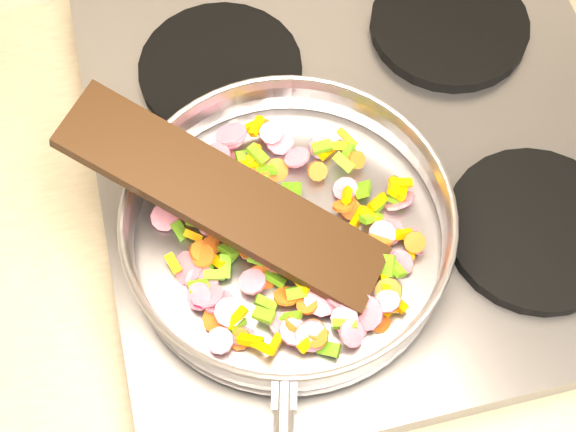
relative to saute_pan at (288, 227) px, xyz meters
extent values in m
cube|color=#939399|center=(0.12, 0.10, -0.07)|extent=(0.60, 0.60, 0.04)
cylinder|color=black|center=(-0.02, -0.04, -0.04)|extent=(0.19, 0.19, 0.02)
cylinder|color=black|center=(0.26, -0.04, -0.04)|extent=(0.19, 0.19, 0.02)
cylinder|color=black|center=(-0.02, 0.24, -0.04)|extent=(0.19, 0.19, 0.02)
cylinder|color=black|center=(0.26, 0.24, -0.04)|extent=(0.19, 0.19, 0.02)
cylinder|color=#9E9EA5|center=(0.00, 0.00, -0.03)|extent=(0.33, 0.33, 0.01)
torus|color=#9E9EA5|center=(0.00, 0.00, 0.00)|extent=(0.37, 0.37, 0.05)
torus|color=#9E9EA5|center=(0.00, 0.00, 0.02)|extent=(0.33, 0.33, 0.01)
cube|color=#9E9EA5|center=(-0.04, -0.17, 0.01)|extent=(0.03, 0.03, 0.02)
cylinder|color=orange|center=(0.00, -0.11, -0.01)|extent=(0.03, 0.03, 0.01)
cylinder|color=#CE145C|center=(-0.09, -0.05, -0.01)|extent=(0.05, 0.04, 0.03)
cylinder|color=orange|center=(-0.03, -0.04, -0.02)|extent=(0.04, 0.03, 0.03)
cylinder|color=orange|center=(0.08, -0.09, -0.01)|extent=(0.03, 0.03, 0.02)
cylinder|color=#CE145C|center=(-0.12, 0.05, -0.02)|extent=(0.04, 0.04, 0.02)
cylinder|color=#CE145C|center=(0.10, -0.02, -0.03)|extent=(0.04, 0.03, 0.03)
cylinder|color=orange|center=(0.03, -0.05, -0.01)|extent=(0.03, 0.04, 0.02)
cube|color=#FCA900|center=(-0.04, 0.09, -0.02)|extent=(0.02, 0.02, 0.01)
cylinder|color=#CE145C|center=(-0.05, 0.06, -0.03)|extent=(0.03, 0.03, 0.02)
cylinder|color=#CE145C|center=(-0.01, 0.02, -0.01)|extent=(0.04, 0.03, 0.02)
cylinder|color=orange|center=(0.07, 0.01, -0.02)|extent=(0.03, 0.03, 0.02)
cube|color=#5CA918|center=(-0.02, -0.04, -0.02)|extent=(0.02, 0.02, 0.02)
cylinder|color=orange|center=(0.12, 0.03, -0.01)|extent=(0.02, 0.03, 0.02)
cube|color=#FCA900|center=(-0.04, -0.11, -0.01)|extent=(0.02, 0.02, 0.01)
cube|color=#5CA918|center=(-0.07, -0.02, -0.01)|extent=(0.02, 0.03, 0.02)
cylinder|color=orange|center=(-0.04, 0.10, -0.02)|extent=(0.04, 0.04, 0.01)
cube|color=#5CA918|center=(-0.09, 0.03, -0.01)|extent=(0.02, 0.02, 0.01)
cube|color=#FCA900|center=(-0.05, 0.10, -0.02)|extent=(0.01, 0.02, 0.02)
cylinder|color=orange|center=(-0.06, 0.05, 0.00)|extent=(0.03, 0.03, 0.02)
cube|color=#FCA900|center=(0.11, -0.05, -0.02)|extent=(0.02, 0.02, 0.01)
cube|color=#5CA918|center=(-0.05, 0.08, -0.01)|extent=(0.02, 0.02, 0.02)
cube|color=#5CA918|center=(0.12, 0.01, -0.02)|extent=(0.02, 0.02, 0.02)
cube|color=#FCA900|center=(-0.02, 0.08, -0.01)|extent=(0.03, 0.02, 0.01)
cube|color=#FCA900|center=(0.07, -0.10, -0.02)|extent=(0.03, 0.02, 0.02)
cube|color=#FCA900|center=(0.07, 0.02, 0.00)|extent=(0.02, 0.02, 0.02)
cube|color=#FCA900|center=(0.00, -0.06, 0.00)|extent=(0.02, 0.03, 0.01)
cylinder|color=#CE145C|center=(0.10, -0.06, -0.02)|extent=(0.04, 0.04, 0.02)
cube|color=#FCA900|center=(0.10, 0.01, -0.01)|extent=(0.02, 0.02, 0.01)
cube|color=#FCA900|center=(-0.07, -0.08, -0.01)|extent=(0.03, 0.02, 0.02)
cylinder|color=orange|center=(-0.04, -0.01, -0.01)|extent=(0.03, 0.03, 0.01)
cylinder|color=#CE145C|center=(-0.10, -0.05, -0.01)|extent=(0.04, 0.04, 0.02)
cylinder|color=#CE145C|center=(-0.05, 0.10, -0.01)|extent=(0.03, 0.03, 0.02)
cube|color=#5CA918|center=(0.09, -0.01, -0.01)|extent=(0.03, 0.02, 0.02)
cube|color=#FCA900|center=(0.11, -0.03, -0.02)|extent=(0.02, 0.02, 0.01)
cylinder|color=orange|center=(-0.02, -0.06, -0.02)|extent=(0.04, 0.03, 0.02)
cube|color=#FCA900|center=(0.07, -0.04, -0.01)|extent=(0.02, 0.02, 0.02)
cube|color=#FCA900|center=(-0.05, 0.05, -0.02)|extent=(0.03, 0.01, 0.02)
cube|color=#FCA900|center=(0.08, -0.08, -0.01)|extent=(0.01, 0.02, 0.01)
cylinder|color=orange|center=(-0.06, 0.11, -0.01)|extent=(0.03, 0.03, 0.02)
cylinder|color=orange|center=(0.09, -0.03, -0.01)|extent=(0.03, 0.03, 0.02)
cube|color=#5CA918|center=(-0.01, 0.03, -0.02)|extent=(0.02, 0.02, 0.01)
cylinder|color=#CE145C|center=(0.06, 0.09, -0.02)|extent=(0.04, 0.04, 0.01)
cylinder|color=orange|center=(-0.04, 0.07, -0.01)|extent=(0.03, 0.03, 0.03)
cylinder|color=orange|center=(-0.11, 0.07, -0.02)|extent=(0.03, 0.03, 0.02)
cylinder|color=orange|center=(0.12, -0.04, -0.01)|extent=(0.03, 0.03, 0.02)
cube|color=#FCA900|center=(0.07, -0.10, -0.01)|extent=(0.02, 0.02, 0.02)
cube|color=#5CA918|center=(-0.02, 0.02, -0.01)|extent=(0.02, 0.02, 0.02)
cylinder|color=#CE145C|center=(-0.07, 0.03, -0.01)|extent=(0.05, 0.05, 0.01)
cylinder|color=orange|center=(-0.09, 0.09, -0.02)|extent=(0.03, 0.04, 0.02)
cylinder|color=#CE145C|center=(-0.08, -0.05, -0.01)|extent=(0.03, 0.03, 0.02)
cylinder|color=#CE145C|center=(-0.09, -0.03, -0.02)|extent=(0.05, 0.04, 0.02)
cube|color=#5CA918|center=(0.02, 0.05, -0.02)|extent=(0.02, 0.02, 0.02)
cube|color=#5CA918|center=(-0.01, 0.09, 0.00)|extent=(0.02, 0.03, 0.01)
cube|color=#5CA918|center=(0.01, -0.12, -0.02)|extent=(0.03, 0.02, 0.01)
cube|color=#FCA900|center=(0.02, -0.05, -0.02)|extent=(0.02, 0.02, 0.02)
cube|color=#FCA900|center=(-0.07, 0.08, -0.01)|extent=(0.02, 0.02, 0.02)
cube|color=#5CA918|center=(-0.09, -0.01, -0.02)|extent=(0.02, 0.02, 0.02)
cylinder|color=orange|center=(0.02, 0.02, -0.02)|extent=(0.03, 0.03, 0.01)
cylinder|color=#CE145C|center=(0.01, 0.12, -0.01)|extent=(0.04, 0.04, 0.01)
cylinder|color=#CE145C|center=(-0.03, 0.12, 0.00)|extent=(0.04, 0.04, 0.02)
cube|color=#5CA918|center=(0.06, 0.09, -0.01)|extent=(0.02, 0.01, 0.01)
cube|color=#5CA918|center=(-0.06, 0.00, -0.01)|extent=(0.02, 0.02, 0.01)
cube|color=#FCA900|center=(-0.06, 0.07, 0.00)|extent=(0.01, 0.02, 0.01)
cube|color=#5CA918|center=(0.09, 0.03, -0.01)|extent=(0.02, 0.02, 0.02)
cube|color=#FCA900|center=(0.12, 0.02, 0.00)|extent=(0.02, 0.03, 0.02)
cube|color=#5CA918|center=(-0.03, 0.09, -0.01)|extent=(0.01, 0.02, 0.01)
cube|color=#FCA900|center=(0.00, 0.13, -0.01)|extent=(0.02, 0.03, 0.01)
cube|color=#5CA918|center=(-0.03, 0.06, -0.01)|extent=(0.02, 0.02, 0.01)
cylinder|color=orange|center=(-0.09, 0.00, -0.01)|extent=(0.03, 0.03, 0.02)
cube|color=#FCA900|center=(0.12, 0.02, 0.00)|extent=(0.03, 0.01, 0.01)
cylinder|color=#CE145C|center=(0.12, -0.03, -0.02)|extent=(0.04, 0.04, 0.03)
cylinder|color=orange|center=(0.07, 0.02, -0.02)|extent=(0.03, 0.03, 0.03)
cube|color=#5CA918|center=(0.03, -0.11, -0.01)|extent=(0.03, 0.02, 0.01)
cylinder|color=#CE145C|center=(-0.04, 0.10, -0.02)|extent=(0.04, 0.04, 0.02)
cube|color=#FCA900|center=(-0.08, -0.01, -0.01)|extent=(0.02, 0.02, 0.01)
cube|color=#5CA918|center=(-0.06, -0.01, -0.02)|extent=(0.02, 0.02, 0.01)
cylinder|color=orange|center=(0.05, 0.06, -0.01)|extent=(0.03, 0.03, 0.02)
cylinder|color=#CE145C|center=(-0.11, -0.01, -0.02)|extent=(0.04, 0.05, 0.03)
cube|color=#FCA900|center=(-0.01, -0.12, -0.01)|extent=(0.02, 0.02, 0.01)
cube|color=#5CA918|center=(0.08, 0.06, -0.01)|extent=(0.02, 0.03, 0.01)
cube|color=#FCA900|center=(-0.05, -0.11, 0.00)|extent=(0.02, 0.02, 0.02)
cube|color=#FCA900|center=(0.09, 0.10, -0.02)|extent=(0.02, 0.03, 0.01)
cylinder|color=#CE145C|center=(-0.07, 0.03, -0.01)|extent=(0.04, 0.03, 0.02)
cylinder|color=orange|center=(-0.09, -0.01, -0.01)|extent=(0.03, 0.03, 0.02)
cube|color=#FCA900|center=(0.06, 0.09, -0.02)|extent=(0.02, 0.02, 0.02)
cube|color=#5CA918|center=(0.09, -0.06, -0.01)|extent=(0.02, 0.02, 0.02)
cube|color=#FCA900|center=(-0.01, 0.02, -0.01)|extent=(0.02, 0.02, 0.01)
cylinder|color=#CE145C|center=(0.07, -0.10, 0.00)|extent=(0.03, 0.03, 0.01)
cylinder|color=#CE145C|center=(0.00, -0.11, -0.01)|extent=(0.04, 0.04, 0.03)
cube|color=#FCA900|center=(-0.12, 0.00, -0.01)|extent=(0.02, 0.02, 0.01)
cube|color=#5CA918|center=(-0.07, -0.08, -0.02)|extent=(0.02, 0.02, 0.02)
cube|color=#5CA918|center=(-0.08, -0.03, -0.01)|extent=(0.02, 0.01, 0.01)
cylinder|color=#CE145C|center=(0.05, -0.10, -0.01)|extent=(0.04, 0.04, 0.03)
cylinder|color=orange|center=(0.09, 0.06, -0.01)|extent=(0.02, 0.02, 0.02)
cube|color=#5CA918|center=(-0.04, -0.08, -0.01)|extent=(0.02, 0.02, 0.01)
cylinder|color=orange|center=(-0.08, 0.01, -0.02)|extent=(0.02, 0.02, 0.02)
cube|color=#FCA900|center=(0.09, 0.00, -0.01)|extent=(0.02, 0.03, 0.01)
cube|color=#5CA918|center=(-0.03, 0.06, -0.02)|extent=(0.01, 0.02, 0.02)
cylinder|color=orange|center=(-0.02, -0.10, -0.01)|extent=(0.02, 0.02, 0.02)
cube|color=#5CA918|center=(-0.04, -0.07, -0.01)|extent=(0.02, 0.02, 0.02)
cylinder|color=#CE145C|center=(0.03, 0.08, -0.01)|extent=(0.03, 0.03, 0.02)
cylinder|color=orange|center=(-0.03, 0.08, -0.01)|extent=(0.03, 0.03, 0.03)
cylinder|color=orange|center=(0.01, 0.13, -0.01)|extent=(0.03, 0.03, 0.02)
cylinder|color=#CE145C|center=(0.02, -0.03, -0.01)|extent=(0.04, 0.04, 0.02)
cube|color=#FCA900|center=(0.08, 0.00, -0.02)|extent=(0.02, 0.02, 0.01)
cylinder|color=orange|center=(-0.09, 0.07, -0.01)|extent=(0.03, 0.03, 0.01)
cube|color=#5CA918|center=(-0.11, 0.03, -0.02)|extent=(0.02, 0.02, 0.01)
cylinder|color=orange|center=(-0.07, -0.09, -0.02)|extent=(0.03, 0.03, 0.01)
cube|color=#FCA900|center=(0.09, -0.10, -0.02)|extent=(0.02, 0.02, 0.01)
cube|color=#FCA900|center=(-0.06, 0.08, -0.01)|extent=(0.01, 0.02, 0.01)
cylinder|color=orange|center=(0.06, 0.01, 0.00)|extent=(0.03, 0.02, 0.02)
cube|color=#FCA900|center=(-0.07, 0.06, -0.02)|extent=(0.02, 0.03, 0.01)
cube|color=#5CA918|center=(0.02, -0.07, -0.01)|extent=(0.03, 0.02, 0.02)
cylinder|color=#CE145C|center=(-0.06, 0.02, -0.01)|extent=(0.03, 0.03, 0.02)
cube|color=#5CA918|center=(0.03, -0.06, -0.02)|extent=(0.01, 0.02, 0.01)
cylinder|color=orange|center=(-0.03, -0.01, -0.02)|extent=(0.03, 0.03, 0.01)
cylinder|color=#CE145C|center=(-0.05, -0.04, -0.01)|extent=(0.04, 0.04, 0.01)
cylinder|color=orange|center=(0.01, 0.08, -0.02)|extent=(0.04, 0.03, 0.02)
cube|color=#5CA918|center=(-0.02, -0.09, -0.01)|extent=(0.03, 0.02, 0.02)
cylinder|color=#CE145C|center=(0.05, -0.04, -0.02)|extent=(0.04, 0.04, 0.03)
cylinder|color=orange|center=(0.00, -0.11, -0.01)|extent=(0.03, 0.03, 0.01)
cylinder|color=orange|center=(-0.02, 0.07, -0.01)|extent=(0.03, 0.03, 0.01)
cylinder|color=#CE145C|center=(0.01, 0.03, -0.02)|extent=(0.04, 0.04, 0.03)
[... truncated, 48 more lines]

